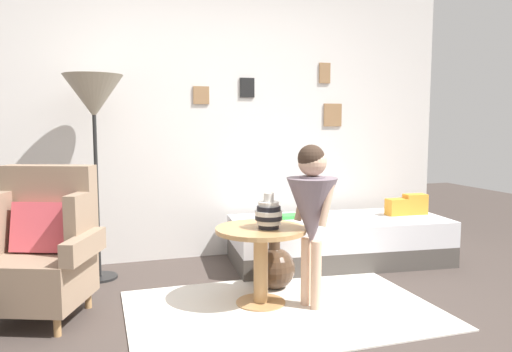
# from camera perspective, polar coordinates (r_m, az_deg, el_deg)

# --- Properties ---
(ground_plane) EXTENTS (12.00, 12.00, 0.00)m
(ground_plane) POSITION_cam_1_polar(r_m,az_deg,el_deg) (3.03, 2.96, -18.19)
(ground_plane) COLOR #423833
(gallery_wall) EXTENTS (4.80, 0.12, 2.60)m
(gallery_wall) POSITION_cam_1_polar(r_m,az_deg,el_deg) (4.64, -5.58, 6.75)
(gallery_wall) COLOR silver
(gallery_wall) RESTS_ON ground
(rug) EXTENTS (2.02, 1.36, 0.01)m
(rug) POSITION_cam_1_polar(r_m,az_deg,el_deg) (3.43, 3.01, -15.12)
(rug) COLOR silver
(rug) RESTS_ON ground
(armchair) EXTENTS (0.88, 0.78, 0.97)m
(armchair) POSITION_cam_1_polar(r_m,az_deg,el_deg) (3.49, -23.64, -7.79)
(armchair) COLOR tan
(armchair) RESTS_ON ground
(daybed) EXTENTS (1.97, 0.98, 0.40)m
(daybed) POSITION_cam_1_polar(r_m,az_deg,el_deg) (4.54, 9.54, -7.32)
(daybed) COLOR #4C4742
(daybed) RESTS_ON ground
(pillow_head) EXTENTS (0.21, 0.13, 0.19)m
(pillow_head) POSITION_cam_1_polar(r_m,az_deg,el_deg) (4.86, 17.86, -3.10)
(pillow_head) COLOR orange
(pillow_head) RESTS_ON daybed
(pillow_mid) EXTENTS (0.21, 0.12, 0.15)m
(pillow_mid) POSITION_cam_1_polar(r_m,az_deg,el_deg) (4.76, 16.02, -3.44)
(pillow_mid) COLOR orange
(pillow_mid) RESTS_ON daybed
(side_table) EXTENTS (0.62, 0.62, 0.54)m
(side_table) POSITION_cam_1_polar(r_m,az_deg,el_deg) (3.42, 0.55, -8.37)
(side_table) COLOR tan
(side_table) RESTS_ON ground
(vase_striped) EXTENTS (0.18, 0.18, 0.24)m
(vase_striped) POSITION_cam_1_polar(r_m,az_deg,el_deg) (3.33, 1.47, -4.42)
(vase_striped) COLOR black
(vase_striped) RESTS_ON side_table
(floor_lamp) EXTENTS (0.46, 0.46, 1.62)m
(floor_lamp) POSITION_cam_1_polar(r_m,az_deg,el_deg) (4.08, -18.20, 8.11)
(floor_lamp) COLOR black
(floor_lamp) RESTS_ON ground
(person_child) EXTENTS (0.34, 0.34, 1.11)m
(person_child) POSITION_cam_1_polar(r_m,az_deg,el_deg) (3.30, 6.44, -3.34)
(person_child) COLOR #D8AD8E
(person_child) RESTS_ON ground
(book_on_daybed) EXTENTS (0.22, 0.16, 0.03)m
(book_on_daybed) POSITION_cam_1_polar(r_m,az_deg,el_deg) (4.46, 3.87, -4.65)
(book_on_daybed) COLOR green
(book_on_daybed) RESTS_ON daybed
(demijohn_near) EXTENTS (0.32, 0.32, 0.40)m
(demijohn_near) POSITION_cam_1_polar(r_m,az_deg,el_deg) (3.79, 2.12, -10.53)
(demijohn_near) COLOR #473323
(demijohn_near) RESTS_ON ground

